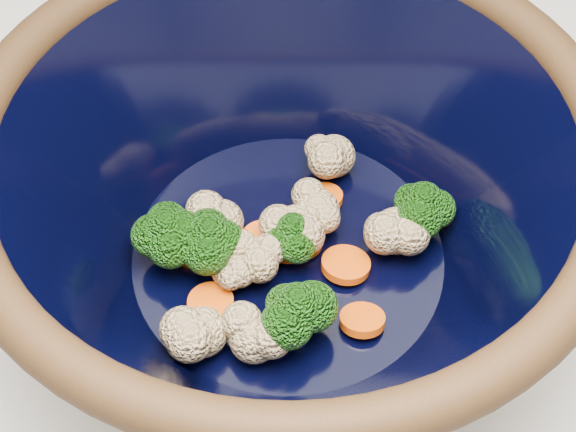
% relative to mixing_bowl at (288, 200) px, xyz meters
% --- Properties ---
extents(mixing_bowl, '(0.43, 0.43, 0.17)m').
position_rel_mixing_bowl_xyz_m(mixing_bowl, '(0.00, 0.00, 0.00)').
color(mixing_bowl, black).
rests_on(mixing_bowl, counter).
extents(vegetable_pile, '(0.21, 0.17, 0.05)m').
position_rel_mixing_bowl_xyz_m(vegetable_pile, '(-0.01, -0.01, -0.03)').
color(vegetable_pile, '#608442').
rests_on(vegetable_pile, mixing_bowl).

